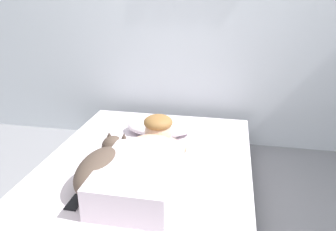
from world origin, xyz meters
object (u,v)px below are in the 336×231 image
(coffee_cup, at_px, (172,133))
(cell_phone, at_px, (75,202))
(bed, at_px, (145,187))
(person_lying, at_px, (145,162))
(dog, at_px, (103,167))
(pillow, at_px, (160,127))

(coffee_cup, relative_size, cell_phone, 0.89)
(bed, distance_m, person_lying, 0.29)
(bed, height_order, dog, dog)
(coffee_cup, xyz_separation_m, cell_phone, (-0.36, -0.93, -0.03))
(pillow, height_order, dog, dog)
(person_lying, distance_m, coffee_cup, 0.62)
(person_lying, height_order, coffee_cup, person_lying)
(dog, bearing_deg, bed, 50.69)
(person_lying, bearing_deg, bed, 108.34)
(person_lying, xyz_separation_m, cell_phone, (-0.31, -0.32, -0.10))
(bed, bearing_deg, coffee_cup, 78.98)
(pillow, distance_m, person_lying, 0.67)
(dog, distance_m, cell_phone, 0.25)
(dog, bearing_deg, person_lying, 22.56)
(person_lying, height_order, cell_phone, person_lying)
(coffee_cup, bearing_deg, pillow, 153.51)
(coffee_cup, distance_m, cell_phone, 1.00)
(bed, relative_size, pillow, 3.75)
(coffee_cup, height_order, cell_phone, coffee_cup)
(pillow, relative_size, coffee_cup, 4.16)
(bed, bearing_deg, person_lying, -71.66)
(bed, bearing_deg, dog, -129.31)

